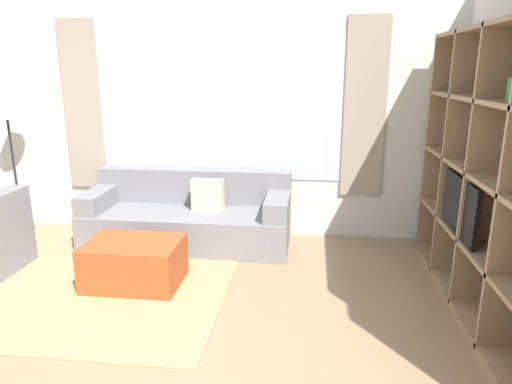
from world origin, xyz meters
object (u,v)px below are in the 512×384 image
Objects in this scene: shelving_unit at (495,175)px; ottoman at (135,263)px; couch_main at (189,218)px; floor_lamp at (7,117)px.

ottoman is (-2.91, 0.02, -0.88)m from shelving_unit.
couch_main is at bearing 78.22° from ottoman.
couch_main is at bearing -3.87° from floor_lamp.
ottoman is 0.51× the size of floor_lamp.
shelving_unit is 1.62× the size of floor_lamp.
couch_main reaches higher than ottoman.
ottoman is 2.48m from floor_lamp.
shelving_unit is at bearing -14.16° from floor_lamp.
floor_lamp is at bearing 165.84° from shelving_unit.
floor_lamp reaches higher than couch_main.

